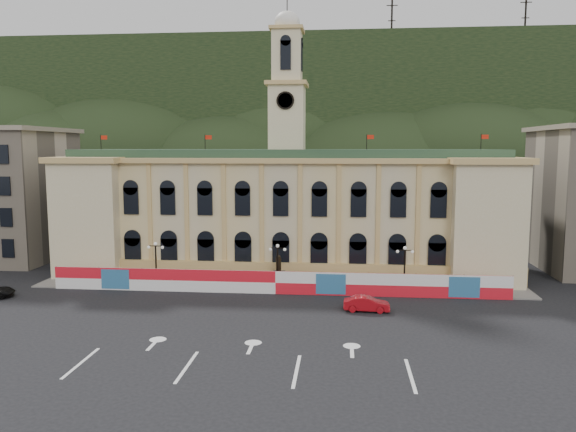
# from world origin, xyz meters

# --- Properties ---
(ground) EXTENTS (260.00, 260.00, 0.00)m
(ground) POSITION_xyz_m (0.00, 0.00, 0.00)
(ground) COLOR black
(ground) RESTS_ON ground
(lane_markings) EXTENTS (26.00, 10.00, 0.02)m
(lane_markings) POSITION_xyz_m (0.00, -5.00, 0.00)
(lane_markings) COLOR white
(lane_markings) RESTS_ON ground
(hill_ridge) EXTENTS (230.00, 80.00, 64.00)m
(hill_ridge) POSITION_xyz_m (0.03, 121.99, 19.48)
(hill_ridge) COLOR black
(hill_ridge) RESTS_ON ground
(city_hall) EXTENTS (56.20, 17.60, 37.10)m
(city_hall) POSITION_xyz_m (0.00, 27.63, 7.85)
(city_hall) COLOR beige
(city_hall) RESTS_ON ground
(hoarding_fence) EXTENTS (50.00, 0.44, 2.50)m
(hoarding_fence) POSITION_xyz_m (0.06, 15.07, 1.25)
(hoarding_fence) COLOR red
(hoarding_fence) RESTS_ON ground
(pavement) EXTENTS (56.00, 5.50, 0.16)m
(pavement) POSITION_xyz_m (0.00, 17.75, 0.08)
(pavement) COLOR slate
(pavement) RESTS_ON ground
(statue) EXTENTS (1.40, 1.40, 3.72)m
(statue) POSITION_xyz_m (0.00, 18.00, 1.19)
(statue) COLOR #595651
(statue) RESTS_ON ground
(lamp_left) EXTENTS (1.96, 0.44, 5.15)m
(lamp_left) POSITION_xyz_m (-14.00, 17.00, 3.07)
(lamp_left) COLOR black
(lamp_left) RESTS_ON ground
(lamp_center) EXTENTS (1.96, 0.44, 5.15)m
(lamp_center) POSITION_xyz_m (0.00, 17.00, 3.07)
(lamp_center) COLOR black
(lamp_center) RESTS_ON ground
(lamp_right) EXTENTS (1.96, 0.44, 5.15)m
(lamp_right) POSITION_xyz_m (14.00, 17.00, 3.07)
(lamp_right) COLOR black
(lamp_right) RESTS_ON ground
(red_sedan) EXTENTS (1.90, 4.59, 1.47)m
(red_sedan) POSITION_xyz_m (9.60, 9.34, 0.74)
(red_sedan) COLOR #A40B13
(red_sedan) RESTS_ON ground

